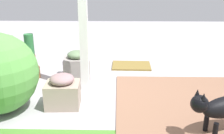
# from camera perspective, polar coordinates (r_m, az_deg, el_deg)

# --- Properties ---
(ground_plane) EXTENTS (12.00, 12.00, 0.00)m
(ground_plane) POSITION_cam_1_polar(r_m,az_deg,el_deg) (3.74, -1.07, -5.21)
(ground_plane) COLOR #A7A2A7
(brick_path) EXTENTS (1.80, 2.40, 0.02)m
(brick_path) POSITION_cam_1_polar(r_m,az_deg,el_deg) (3.26, 17.15, -9.82)
(brick_path) COLOR #875F48
(brick_path) RESTS_ON ground
(stone_planter_nearest) EXTENTS (0.45, 0.41, 0.44)m
(stone_planter_nearest) POSITION_cam_1_polar(r_m,az_deg,el_deg) (4.20, -7.54, 0.36)
(stone_planter_nearest) COLOR gray
(stone_planter_nearest) RESTS_ON ground
(stone_planter_mid) EXTENTS (0.43, 0.36, 0.42)m
(stone_planter_mid) POSITION_cam_1_polar(r_m,az_deg,el_deg) (3.31, -10.58, -5.19)
(stone_planter_mid) COLOR gray
(stone_planter_mid) RESTS_ON ground
(terracotta_pot_tall) EXTENTS (0.25, 0.25, 0.70)m
(terracotta_pot_tall) POSITION_cam_1_polar(r_m,az_deg,el_deg) (4.33, -17.05, 1.02)
(terracotta_pot_tall) COLOR #C07642
(terracotta_pot_tall) RESTS_ON ground
(terracotta_pot_spiky) EXTENTS (0.25, 0.25, 0.54)m
(terracotta_pot_spiky) POSITION_cam_1_polar(r_m,az_deg,el_deg) (4.82, -17.67, 2.75)
(terracotta_pot_spiky) COLOR #B35842
(terracotta_pot_spiky) RESTS_ON ground
(terracotta_pot_broad) EXTENTS (0.41, 0.41, 0.42)m
(terracotta_pot_broad) POSITION_cam_1_polar(r_m,az_deg,el_deg) (4.53, -22.91, 0.85)
(terracotta_pot_broad) COLOR #B15C39
(terracotta_pot_broad) RESTS_ON ground
(dog) EXTENTS (0.75, 0.41, 0.52)m
(dog) POSITION_cam_1_polar(r_m,az_deg,el_deg) (2.89, 23.05, -7.93)
(dog) COLOR black
(dog) RESTS_ON ground
(doormat) EXTENTS (0.69, 0.49, 0.03)m
(doormat) POSITION_cam_1_polar(r_m,az_deg,el_deg) (4.74, 4.18, 0.30)
(doormat) COLOR olive
(doormat) RESTS_ON ground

